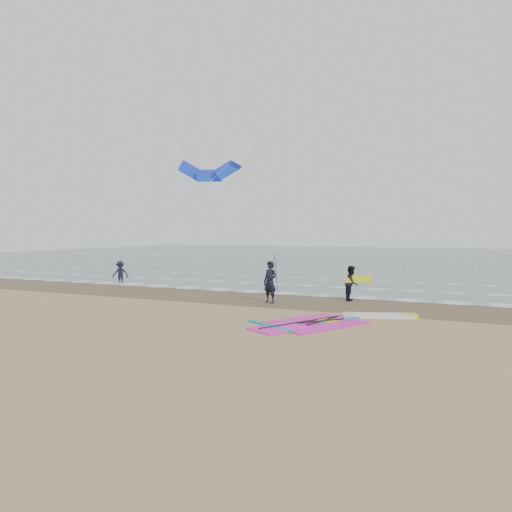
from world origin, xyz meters
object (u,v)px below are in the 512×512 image
at_px(person_standing, 270,282).
at_px(person_walking, 352,283).
at_px(surf_kite, 209,165).
at_px(person_wading, 120,268).
at_px(windsurf_rig, 333,321).

height_order(person_standing, person_walking, person_standing).
bearing_deg(person_standing, surf_kite, 151.99).
relative_size(person_walking, person_wading, 1.00).
bearing_deg(person_walking, person_wading, 79.37).
distance_m(person_standing, person_wading, 14.11).
height_order(windsurf_rig, person_walking, person_walking).
relative_size(windsurf_rig, person_wading, 3.43).
bearing_deg(person_wading, windsurf_rig, -50.06).
bearing_deg(surf_kite, person_wading, -152.45).
bearing_deg(person_wading, surf_kite, 3.77).
distance_m(person_standing, surf_kite, 13.09).
relative_size(windsurf_rig, surf_kite, 0.67).
distance_m(windsurf_rig, person_standing, 5.14).
height_order(windsurf_rig, person_wading, person_wading).
bearing_deg(windsurf_rig, person_standing, 139.54).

